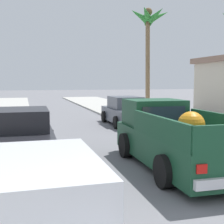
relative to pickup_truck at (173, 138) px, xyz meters
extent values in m
cube|color=#B2AFA8|center=(3.55, 6.02, -0.73)|extent=(4.86, 60.00, 0.12)
cube|color=silver|center=(-4.99, 6.02, -0.74)|extent=(0.16, 60.00, 0.10)
cube|color=silver|center=(2.52, 6.02, -0.74)|extent=(0.16, 60.00, 0.10)
cube|color=#19472D|center=(0.00, -0.22, -0.19)|extent=(2.00, 5.13, 0.80)
cube|color=#19472D|center=(0.02, 1.38, 0.61)|extent=(1.74, 1.53, 0.80)
cube|color=#283342|center=(0.01, 0.62, 0.63)|extent=(1.38, 0.08, 0.44)
cube|color=#283342|center=(0.03, 2.14, 0.63)|extent=(1.46, 0.08, 0.48)
cube|color=#19472D|center=(-0.92, -1.06, 0.49)|extent=(0.15, 3.30, 0.56)
cylinder|color=black|center=(-0.96, 1.33, -0.41)|extent=(0.27, 0.76, 0.76)
cylinder|color=black|center=(1.00, 1.30, -0.41)|extent=(0.27, 0.76, 0.76)
cylinder|color=black|center=(-1.00, -1.61, -0.41)|extent=(0.27, 0.76, 0.76)
cube|color=red|center=(-0.79, -2.78, -0.05)|extent=(0.22, 0.04, 0.18)
sphere|color=orange|center=(-0.11, -1.17, 0.55)|extent=(0.66, 0.66, 0.66)
cube|color=silver|center=(-3.94, -4.33, 0.43)|extent=(1.53, 2.11, 0.64)
cube|color=#283342|center=(-3.94, -3.36, 0.41)|extent=(1.34, 0.08, 0.50)
cylinder|color=black|center=(-3.04, -3.13, -0.47)|extent=(0.22, 0.64, 0.64)
cube|color=red|center=(-3.31, -2.32, -0.14)|extent=(0.20, 0.04, 0.12)
cube|color=black|center=(-4.04, 2.19, -0.25)|extent=(1.85, 4.24, 0.72)
cube|color=black|center=(-4.05, 2.09, 0.43)|extent=(1.56, 2.13, 0.64)
cube|color=#283342|center=(-4.02, 3.06, 0.41)|extent=(1.37, 0.11, 0.52)
cube|color=#283342|center=(-4.07, 1.12, 0.41)|extent=(1.34, 0.11, 0.50)
cylinder|color=black|center=(-3.11, 3.48, -0.47)|extent=(0.23, 0.64, 0.64)
cylinder|color=black|center=(-3.17, 0.87, -0.47)|extent=(0.23, 0.64, 0.64)
cube|color=white|center=(-4.61, 4.32, -0.18)|extent=(0.20, 0.04, 0.10)
cube|color=red|center=(-3.45, 0.07, -0.14)|extent=(0.20, 0.04, 0.12)
cube|color=white|center=(-3.38, 4.29, -0.18)|extent=(0.20, 0.04, 0.10)
cube|color=#474C56|center=(1.35, 8.33, -0.25)|extent=(1.81, 4.22, 0.72)
cube|color=#474C56|center=(1.35, 8.43, 0.43)|extent=(1.54, 2.12, 0.64)
cube|color=#283342|center=(1.34, 7.46, 0.41)|extent=(1.37, 0.10, 0.52)
cube|color=#283342|center=(1.36, 9.40, 0.41)|extent=(1.34, 0.09, 0.50)
cylinder|color=black|center=(2.24, 7.01, -0.47)|extent=(0.23, 0.64, 0.64)
cylinder|color=black|center=(0.43, 7.03, -0.47)|extent=(0.23, 0.64, 0.64)
cylinder|color=black|center=(2.27, 9.62, -0.47)|extent=(0.23, 0.64, 0.64)
cylinder|color=black|center=(0.46, 9.64, -0.47)|extent=(0.23, 0.64, 0.64)
cube|color=red|center=(2.01, 10.43, -0.14)|extent=(0.20, 0.04, 0.12)
cube|color=white|center=(1.94, 6.21, -0.18)|extent=(0.20, 0.04, 0.10)
cube|color=red|center=(0.74, 10.44, -0.14)|extent=(0.20, 0.04, 0.12)
cube|color=white|center=(0.71, 6.22, -0.18)|extent=(0.20, 0.04, 0.10)
cylinder|color=brown|center=(5.51, 15.47, 3.09)|extent=(0.34, 0.55, 7.77)
cone|color=#2D7F33|center=(6.42, 15.53, 6.70)|extent=(1.93, 0.69, 1.26)
cone|color=#2D7F33|center=(5.78, 16.20, 6.59)|extent=(1.06, 1.67, 1.41)
cone|color=#2D7F33|center=(5.16, 16.17, 6.72)|extent=(1.25, 1.74, 1.21)
cone|color=#2D7F33|center=(4.80, 15.58, 6.70)|extent=(1.60, 0.80, 1.23)
cone|color=#2D7F33|center=(5.10, 14.90, 6.77)|extent=(1.34, 1.55, 1.12)
cone|color=#2D7F33|center=(5.93, 14.90, 6.66)|extent=(1.32, 1.51, 1.28)
sphere|color=brown|center=(5.51, 15.47, 6.97)|extent=(0.62, 0.62, 0.62)
camera|label=1|loc=(-3.98, -7.87, 1.61)|focal=50.15mm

